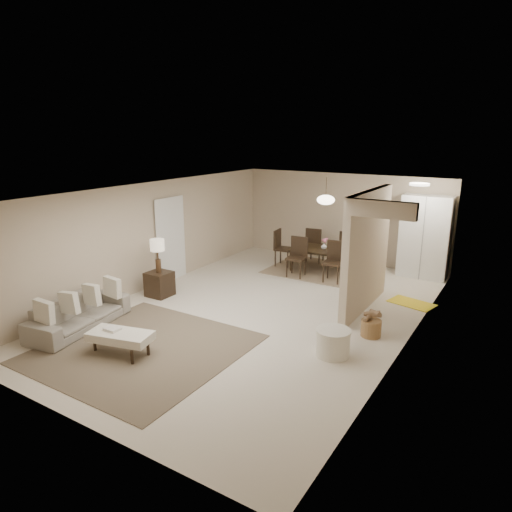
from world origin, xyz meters
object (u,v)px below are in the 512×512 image
Objects in this scene: ottoman_bench at (120,337)px; wicker_basket at (371,328)px; pantry_cabinet at (425,237)px; side_table at (160,284)px; dining_table at (323,260)px; sofa at (79,313)px; round_pouf at (333,343)px.

ottoman_bench reaches higher than wicker_basket.
pantry_cabinet is 6.65m from side_table.
dining_table reaches higher than side_table.
ottoman_bench is at bearing -105.15° from dining_table.
sofa reaches higher than round_pouf.
pantry_cabinet reaches higher than side_table.
ottoman_bench is at bearing -115.49° from pantry_cabinet.
wicker_basket is at bearing -59.83° from dining_table.
pantry_cabinet reaches higher than ottoman_bench.
pantry_cabinet is at bearing 14.91° from dining_table.
side_table is (-4.75, -4.60, -0.77)m from pantry_cabinet.
side_table is 4.79m from wicker_basket.
wicker_basket is (4.77, 0.45, -0.12)m from side_table.
sofa is at bearing -125.53° from pantry_cabinet.
pantry_cabinet is 2.62m from dining_table.
side_table is 0.32× the size of dining_table.
sofa is 1.17× the size of dining_table.
pantry_cabinet is at bearing 50.44° from ottoman_bench.
round_pouf is at bearing -93.16° from pantry_cabinet.
sofa is at bearing -91.35° from side_table.
wicker_basket is (4.82, 2.57, -0.14)m from sofa.
round_pouf is at bearing -70.34° from dining_table.
dining_table is (1.00, 6.13, -0.00)m from ottoman_bench.
pantry_cabinet is 7.81m from ottoman_bench.
pantry_cabinet is 4.25m from wicker_basket.
pantry_cabinet reaches higher than wicker_basket.
sofa is 1.48m from ottoman_bench.
sofa is 2.13m from side_table.
sofa reaches higher than wicker_basket.
round_pouf is at bearing -80.38° from sofa.
dining_table reaches higher than ottoman_bench.
ottoman_bench is 1.99× the size of round_pouf.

